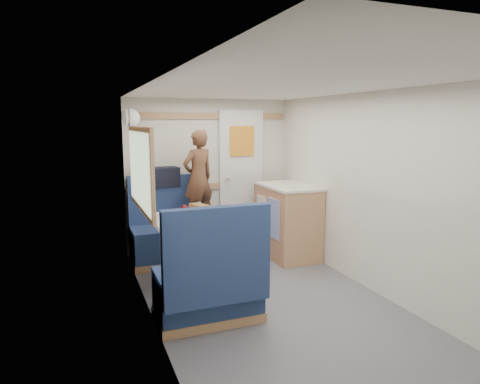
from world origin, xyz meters
name	(u,v)px	position (x,y,z in m)	size (l,w,h in m)	color
floor	(285,316)	(0.00, 0.00, 0.00)	(4.50, 4.50, 0.00)	#515156
ceiling	(289,85)	(0.00, 0.00, 2.00)	(4.50, 4.50, 0.00)	silver
wall_back	(209,175)	(0.00, 2.25, 1.00)	(2.20, 0.02, 2.00)	silver
wall_left	(157,216)	(-1.10, 0.00, 1.00)	(0.02, 4.50, 2.00)	silver
wall_right	(391,197)	(1.10, 0.00, 1.00)	(0.02, 4.50, 2.00)	silver
oak_trim_low	(210,187)	(0.00, 2.23, 0.85)	(2.15, 0.02, 0.08)	#A86E4B
oak_trim_high	(209,116)	(0.00, 2.23, 1.78)	(2.15, 0.02, 0.08)	#A86E4B
side_window	(140,169)	(-1.08, 1.00, 1.25)	(0.04, 1.30, 0.72)	#A9BA9E
rear_door	(241,176)	(0.45, 2.22, 0.97)	(0.62, 0.12, 1.86)	white
dinette_table	(185,234)	(-0.65, 1.00, 0.57)	(0.62, 0.92, 0.72)	white
bench_far	(168,238)	(-0.65, 1.86, 0.30)	(0.90, 0.59, 1.05)	navy
bench_near	(210,288)	(-0.65, 0.14, 0.30)	(0.90, 0.59, 1.05)	navy
ledge	(163,188)	(-0.65, 2.12, 0.88)	(0.90, 0.14, 0.04)	#A86E4B
dome_light	(131,118)	(-1.04, 1.85, 1.75)	(0.20, 0.20, 0.20)	white
galley_counter	(287,220)	(0.82, 1.55, 0.47)	(0.57, 0.92, 0.92)	#A86E4B
person	(198,178)	(-0.27, 1.83, 1.03)	(0.42, 0.28, 1.16)	brown
duffel_bag	(158,177)	(-0.71, 2.12, 1.02)	(0.51, 0.24, 0.24)	black
tray	(198,225)	(-0.60, 0.68, 0.73)	(0.27, 0.36, 0.02)	white
orange_fruit	(207,217)	(-0.47, 0.80, 0.77)	(0.07, 0.07, 0.07)	#DE4D09
cheese_block	(200,219)	(-0.54, 0.80, 0.76)	(0.11, 0.06, 0.04)	#E3CE83
wine_glass	(184,209)	(-0.67, 0.91, 0.84)	(0.08, 0.08, 0.17)	white
tumbler_left	(167,221)	(-0.88, 0.76, 0.77)	(0.06, 0.06, 0.10)	white
tumbler_right	(185,213)	(-0.63, 1.04, 0.77)	(0.07, 0.07, 0.11)	white
beer_glass	(198,214)	(-0.52, 0.93, 0.77)	(0.07, 0.07, 0.11)	#885413
pepper_grinder	(186,213)	(-0.61, 1.06, 0.77)	(0.04, 0.04, 0.10)	black
bread_loaf	(199,209)	(-0.43, 1.23, 0.77)	(0.13, 0.23, 0.10)	olive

